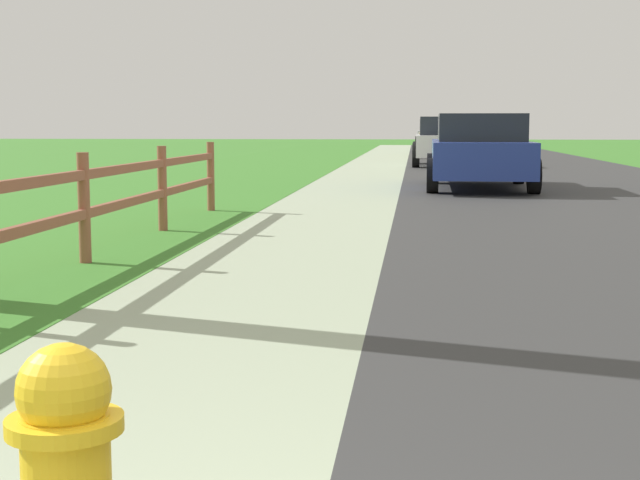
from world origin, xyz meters
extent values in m
plane|color=#3D7F2A|center=(0.00, 25.00, 0.00)|extent=(120.00, 120.00, 0.00)
cube|color=#353535|center=(3.50, 27.00, 0.00)|extent=(7.00, 66.00, 0.01)
cube|color=#A3B292|center=(-3.00, 27.00, 0.00)|extent=(6.00, 66.00, 0.01)
cube|color=#3D7F2A|center=(-4.50, 27.00, 0.01)|extent=(5.00, 66.00, 0.00)
cylinder|color=yellow|center=(-0.47, 0.91, 0.62)|extent=(0.26, 0.26, 0.03)
sphere|color=yellow|center=(-0.47, 0.91, 0.69)|extent=(0.21, 0.21, 0.21)
cube|color=gold|center=(-0.47, 0.91, 0.76)|extent=(0.04, 0.04, 0.04)
cylinder|color=brown|center=(-2.74, 7.30, 0.51)|extent=(0.11, 0.11, 1.03)
cylinder|color=brown|center=(-2.74, 10.00, 0.51)|extent=(0.11, 0.11, 1.03)
cylinder|color=brown|center=(-2.74, 12.69, 0.51)|extent=(0.11, 0.11, 1.03)
cube|color=brown|center=(-2.74, 5.96, 0.46)|extent=(0.07, 13.47, 0.09)
cube|color=brown|center=(-2.74, 5.96, 0.82)|extent=(0.07, 13.47, 0.09)
cube|color=navy|center=(1.57, 18.26, 0.62)|extent=(1.94, 4.94, 0.68)
cube|color=#1E232B|center=(1.57, 18.03, 1.23)|extent=(1.68, 2.57, 0.53)
cylinder|color=black|center=(2.49, 16.73, 0.33)|extent=(0.23, 0.66, 0.66)
cylinder|color=black|center=(0.61, 16.75, 0.33)|extent=(0.23, 0.66, 0.66)
cylinder|color=black|center=(2.53, 19.78, 0.33)|extent=(0.23, 0.66, 0.66)
cylinder|color=black|center=(0.65, 19.80, 0.33)|extent=(0.23, 0.66, 0.66)
cube|color=white|center=(1.28, 29.02, 0.64)|extent=(1.96, 4.67, 0.65)
cube|color=#1E232B|center=(1.28, 28.97, 1.25)|extent=(1.72, 2.22, 0.57)
cylinder|color=black|center=(2.25, 27.57, 0.37)|extent=(0.22, 0.74, 0.74)
cylinder|color=black|center=(0.30, 27.58, 0.37)|extent=(0.22, 0.74, 0.74)
cylinder|color=black|center=(2.26, 30.47, 0.37)|extent=(0.22, 0.74, 0.74)
cylinder|color=black|center=(0.31, 30.47, 0.37)|extent=(0.22, 0.74, 0.74)
cube|color=#C6B793|center=(1.37, 37.40, 0.64)|extent=(1.92, 4.56, 0.68)
cube|color=#1E232B|center=(1.37, 37.54, 1.27)|extent=(1.69, 2.01, 0.58)
cylinder|color=black|center=(2.32, 36.00, 0.36)|extent=(0.22, 0.71, 0.71)
cylinder|color=black|center=(0.41, 35.99, 0.36)|extent=(0.22, 0.71, 0.71)
cylinder|color=black|center=(2.32, 38.82, 0.36)|extent=(0.22, 0.71, 0.71)
cylinder|color=black|center=(0.41, 38.81, 0.36)|extent=(0.22, 0.71, 0.71)
cube|color=#B7BABF|center=(1.29, 46.59, 0.65)|extent=(1.85, 4.55, 0.70)
cube|color=#1E232B|center=(1.29, 46.66, 1.29)|extent=(1.63, 2.37, 0.56)
cylinder|color=black|center=(2.22, 45.18, 0.35)|extent=(0.22, 0.70, 0.70)
cylinder|color=black|center=(0.37, 45.18, 0.35)|extent=(0.22, 0.70, 0.70)
cylinder|color=black|center=(2.21, 48.00, 0.35)|extent=(0.22, 0.70, 0.70)
cylinder|color=black|center=(0.37, 48.00, 0.35)|extent=(0.22, 0.70, 0.70)
camera|label=1|loc=(0.29, -1.03, 1.27)|focal=52.72mm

